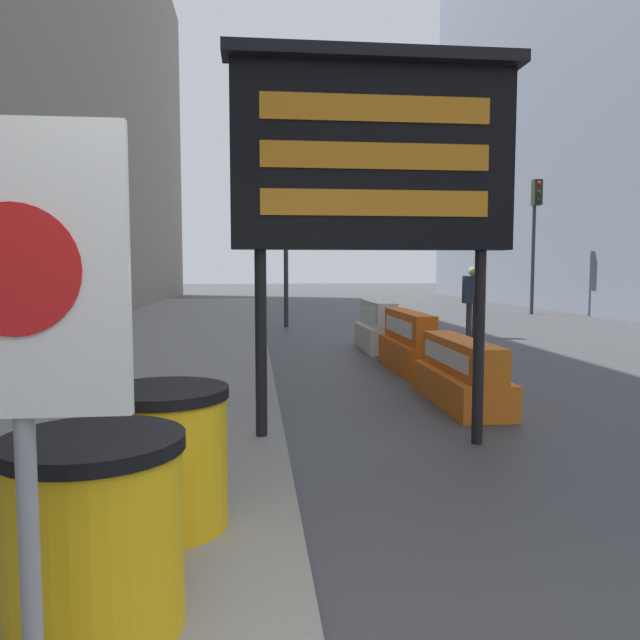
{
  "coord_description": "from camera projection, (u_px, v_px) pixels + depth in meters",
  "views": [
    {
      "loc": [
        -0.27,
        -1.67,
        1.57
      ],
      "look_at": [
        0.42,
        4.68,
        1.04
      ],
      "focal_mm": 35.0,
      "sensor_mm": 36.0,
      "label": 1
    }
  ],
  "objects": [
    {
      "name": "message_board",
      "position": [
        374.0,
        157.0,
        5.28
      ],
      "size": [
        2.53,
        0.36,
        3.37
      ],
      "color": "black",
      "rests_on": "ground_plane"
    },
    {
      "name": "traffic_cone_near",
      "position": [
        375.0,
        330.0,
        12.03
      ],
      "size": [
        0.42,
        0.42,
        0.74
      ],
      "color": "black",
      "rests_on": "ground_plane"
    },
    {
      "name": "traffic_cone_mid",
      "position": [
        426.0,
        330.0,
        13.04
      ],
      "size": [
        0.31,
        0.31,
        0.56
      ],
      "color": "black",
      "rests_on": "ground_plane"
    },
    {
      "name": "jersey_barrier_orange_far",
      "position": [
        409.0,
        344.0,
        9.58
      ],
      "size": [
        0.52,
        2.04,
        0.9
      ],
      "color": "orange",
      "rests_on": "ground_plane"
    },
    {
      "name": "barrel_drum_middle",
      "position": [
        165.0,
        457.0,
        3.47
      ],
      "size": [
        0.72,
        0.72,
        0.79
      ],
      "color": "yellow",
      "rests_on": "sidewalk_left"
    },
    {
      "name": "traffic_light_far_side",
      "position": [
        535.0,
        218.0,
        20.75
      ],
      "size": [
        0.28,
        0.45,
        4.48
      ],
      "color": "#2D2D30",
      "rests_on": "ground_plane"
    },
    {
      "name": "warning_sign",
      "position": [
        18.0,
        319.0,
        1.76
      ],
      "size": [
        0.63,
        0.08,
        1.86
      ],
      "color": "gray",
      "rests_on": "sidewalk_left"
    },
    {
      "name": "pedestrian_worker",
      "position": [
        473.0,
        296.0,
        14.03
      ],
      "size": [
        0.44,
        0.29,
        1.6
      ],
      "rotation": [
        0.0,
        0.0,
        6.19
      ],
      "color": "#333338",
      "rests_on": "ground_plane"
    },
    {
      "name": "traffic_light_near_curb",
      "position": [
        286.0,
        206.0,
        16.29
      ],
      "size": [
        0.28,
        0.44,
        4.4
      ],
      "color": "#2D2D30",
      "rests_on": "ground_plane"
    },
    {
      "name": "jersey_barrier_white",
      "position": [
        378.0,
        329.0,
        11.92
      ],
      "size": [
        0.62,
        1.78,
        0.94
      ],
      "color": "silver",
      "rests_on": "ground_plane"
    },
    {
      "name": "jersey_barrier_orange_near",
      "position": [
        461.0,
        375.0,
        7.19
      ],
      "size": [
        0.61,
        1.95,
        0.76
      ],
      "color": "orange",
      "rests_on": "ground_plane"
    },
    {
      "name": "barrel_drum_foreground",
      "position": [
        95.0,
        533.0,
        2.48
      ],
      "size": [
        0.72,
        0.72,
        0.79
      ],
      "color": "yellow",
      "rests_on": "sidewalk_left"
    }
  ]
}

